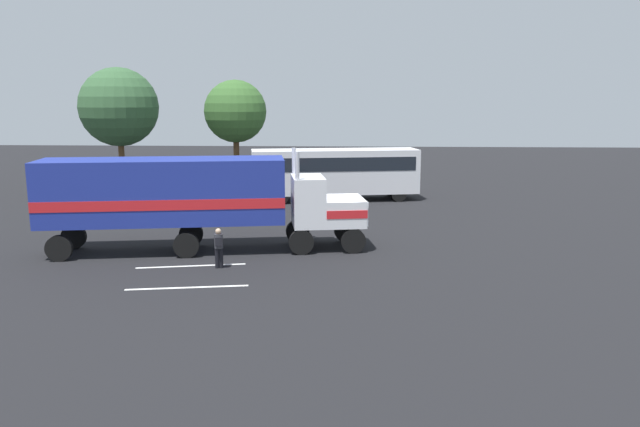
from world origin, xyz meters
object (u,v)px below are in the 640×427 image
parked_bus (335,170)px  tree_left (235,112)px  person_bystander (219,246)px  semi_truck (190,196)px  parked_car (125,195)px  tree_center (119,107)px

parked_bus → tree_left: size_ratio=1.39×
person_bystander → parked_bus: size_ratio=0.14×
semi_truck → parked_car: 12.86m
person_bystander → parked_bus: parked_bus is taller
person_bystander → tree_center: size_ratio=0.18×
parked_bus → tree_left: bearing=144.7°
tree_center → parked_car: bearing=-68.7°
semi_truck → person_bystander: semi_truck is taller
parked_bus → parked_car: parked_bus is taller
semi_truck → parked_bus: bearing=67.2°
parked_bus → parked_car: (-12.97, -3.63, -1.26)m
parked_car → parked_bus: bearing=15.6°
parked_bus → tree_center: 17.40m
parked_bus → person_bystander: bearing=-103.9°
parked_car → tree_center: size_ratio=0.52×
person_bystander → tree_left: 23.16m
person_bystander → tree_center: (-12.03, 21.79, 5.19)m
parked_bus → tree_left: tree_left is taller
parked_bus → tree_left: 10.02m
semi_truck → tree_left: tree_left is taller
person_bystander → parked_bus: (4.21, 17.01, 1.17)m
parked_car → semi_truck: bearing=-57.1°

